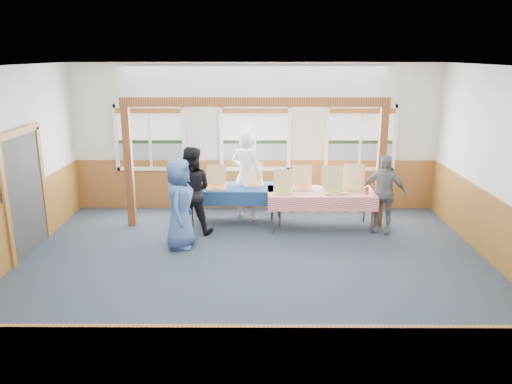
% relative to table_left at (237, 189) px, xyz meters
% --- Properties ---
extents(floor, '(8.00, 8.00, 0.00)m').
position_rel_table_left_xyz_m(floor, '(0.37, -2.49, -0.70)').
color(floor, '#252F3D').
rests_on(floor, ground).
extents(ceiling, '(8.00, 8.00, 0.00)m').
position_rel_table_left_xyz_m(ceiling, '(0.37, -2.49, 2.50)').
color(ceiling, white).
rests_on(ceiling, wall_back).
extents(wall_back, '(8.00, 0.00, 8.00)m').
position_rel_table_left_xyz_m(wall_back, '(0.37, 1.01, 0.90)').
color(wall_back, silver).
rests_on(wall_back, floor).
extents(wall_front, '(8.00, 0.00, 8.00)m').
position_rel_table_left_xyz_m(wall_front, '(0.37, -5.99, 0.90)').
color(wall_front, silver).
rests_on(wall_front, floor).
extents(wainscot_back, '(7.98, 0.05, 1.10)m').
position_rel_table_left_xyz_m(wainscot_back, '(0.37, 0.99, -0.15)').
color(wainscot_back, brown).
rests_on(wainscot_back, floor).
extents(wainscot_front, '(7.98, 0.05, 1.10)m').
position_rel_table_left_xyz_m(wainscot_front, '(0.37, -5.96, -0.15)').
color(wainscot_front, brown).
rests_on(wainscot_front, floor).
extents(wainscot_left, '(0.05, 6.98, 1.10)m').
position_rel_table_left_xyz_m(wainscot_left, '(-3.60, -2.49, -0.15)').
color(wainscot_left, brown).
rests_on(wainscot_left, floor).
extents(wainscot_right, '(0.05, 6.98, 1.10)m').
position_rel_table_left_xyz_m(wainscot_right, '(4.35, -2.49, -0.15)').
color(wainscot_right, brown).
rests_on(wainscot_right, floor).
extents(cased_opening, '(0.06, 1.30, 2.10)m').
position_rel_table_left_xyz_m(cased_opening, '(-3.59, -1.59, 0.35)').
color(cased_opening, '#323232').
rests_on(cased_opening, wall_left).
extents(window_left, '(1.56, 0.10, 1.46)m').
position_rel_table_left_xyz_m(window_left, '(-1.93, 0.97, 0.98)').
color(window_left, white).
rests_on(window_left, wall_back).
extents(window_mid, '(1.56, 0.10, 1.46)m').
position_rel_table_left_xyz_m(window_mid, '(0.37, 0.97, 0.98)').
color(window_mid, white).
rests_on(window_mid, wall_back).
extents(window_right, '(1.56, 0.10, 1.46)m').
position_rel_table_left_xyz_m(window_right, '(2.67, 0.97, 0.98)').
color(window_right, white).
rests_on(window_right, wall_back).
extents(post_left, '(0.15, 0.15, 2.40)m').
position_rel_table_left_xyz_m(post_left, '(-2.13, -0.19, 0.50)').
color(post_left, '#602A15').
rests_on(post_left, floor).
extents(post_right, '(0.15, 0.15, 2.40)m').
position_rel_table_left_xyz_m(post_right, '(2.87, -0.19, 0.50)').
color(post_right, '#602A15').
rests_on(post_right, floor).
extents(cross_beam, '(5.15, 0.18, 0.18)m').
position_rel_table_left_xyz_m(cross_beam, '(0.37, -0.19, 1.79)').
color(cross_beam, '#602A15').
rests_on(cross_beam, post_left).
extents(table_left, '(2.09, 1.40, 0.76)m').
position_rel_table_left_xyz_m(table_left, '(0.00, 0.00, 0.00)').
color(table_left, '#323232').
rests_on(table_left, floor).
extents(table_right, '(2.16, 1.08, 0.76)m').
position_rel_table_left_xyz_m(table_right, '(1.68, -0.33, 0.00)').
color(table_right, '#323232').
rests_on(table_right, floor).
extents(pizza_box_a, '(0.43, 0.51, 0.43)m').
position_rel_table_left_xyz_m(pizza_box_a, '(-0.40, -0.11, 0.12)').
color(pizza_box_a, '#CCB188').
rests_on(pizza_box_a, table_left).
extents(pizza_box_b, '(0.42, 0.50, 0.43)m').
position_rel_table_left_xyz_m(pizza_box_b, '(0.35, 0.16, 0.12)').
color(pizza_box_b, '#CCB188').
rests_on(pizza_box_b, table_left).
extents(pizza_box_c, '(0.38, 0.47, 0.41)m').
position_rel_table_left_xyz_m(pizza_box_c, '(0.93, -0.43, 0.12)').
color(pizza_box_c, '#CCB188').
rests_on(pizza_box_c, table_right).
extents(pizza_box_d, '(0.40, 0.48, 0.43)m').
position_rel_table_left_xyz_m(pizza_box_d, '(1.33, -0.13, 0.12)').
color(pizza_box_d, '#CCB188').
rests_on(pizza_box_d, table_right).
extents(pizza_box_e, '(0.47, 0.55, 0.47)m').
position_rel_table_left_xyz_m(pizza_box_e, '(1.93, -0.40, 0.12)').
color(pizza_box_e, '#CCB188').
rests_on(pizza_box_e, table_right).
extents(pizza_box_f, '(0.53, 0.60, 0.47)m').
position_rel_table_left_xyz_m(pizza_box_f, '(2.34, -0.18, 0.12)').
color(pizza_box_f, '#CCB188').
rests_on(pizza_box_f, table_right).
extents(veggie_tray, '(0.37, 0.37, 0.09)m').
position_rel_table_left_xyz_m(veggie_tray, '(-0.75, 0.00, 0.09)').
color(veggie_tray, black).
rests_on(veggie_tray, table_left).
extents(drink_glass, '(0.07, 0.07, 0.15)m').
position_rel_table_left_xyz_m(drink_glass, '(2.53, -0.58, 0.13)').
color(drink_glass, '#9E4E1A').
rests_on(drink_glass, table_right).
extents(woman_white, '(0.80, 0.68, 1.86)m').
position_rel_table_left_xyz_m(woman_white, '(0.20, 0.25, 0.23)').
color(woman_white, white).
rests_on(woman_white, floor).
extents(woman_black, '(0.85, 0.67, 1.71)m').
position_rel_table_left_xyz_m(woman_black, '(-0.85, -0.66, 0.15)').
color(woman_black, black).
rests_on(woman_black, floor).
extents(man_blue, '(0.57, 0.83, 1.63)m').
position_rel_table_left_xyz_m(man_blue, '(-0.95, -1.40, 0.11)').
color(man_blue, '#3B5994').
rests_on(man_blue, floor).
extents(person_grey, '(0.98, 0.67, 1.54)m').
position_rel_table_left_xyz_m(person_grey, '(2.86, -0.55, 0.07)').
color(person_grey, gray).
rests_on(person_grey, floor).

